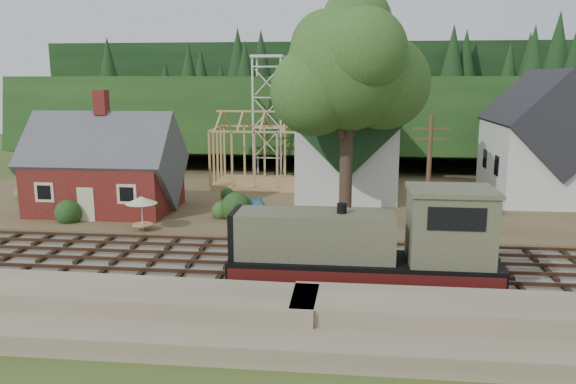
# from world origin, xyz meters

# --- Properties ---
(ground) EXTENTS (140.00, 140.00, 0.00)m
(ground) POSITION_xyz_m (0.00, 0.00, 0.00)
(ground) COLOR #384C1E
(ground) RESTS_ON ground
(embankment) EXTENTS (64.00, 5.00, 1.60)m
(embankment) POSITION_xyz_m (0.00, -8.50, 0.00)
(embankment) COLOR #7F7259
(embankment) RESTS_ON ground
(railroad_bed) EXTENTS (64.00, 11.00, 0.16)m
(railroad_bed) POSITION_xyz_m (0.00, 0.00, 0.08)
(railroad_bed) COLOR #726B5B
(railroad_bed) RESTS_ON ground
(village_flat) EXTENTS (64.00, 26.00, 0.30)m
(village_flat) POSITION_xyz_m (0.00, 18.00, 0.15)
(village_flat) COLOR brown
(village_flat) RESTS_ON ground
(hillside) EXTENTS (70.00, 28.96, 12.74)m
(hillside) POSITION_xyz_m (0.00, 42.00, 0.00)
(hillside) COLOR #1E3F19
(hillside) RESTS_ON ground
(ridge) EXTENTS (80.00, 20.00, 12.00)m
(ridge) POSITION_xyz_m (0.00, 58.00, 0.00)
(ridge) COLOR black
(ridge) RESTS_ON ground
(depot) EXTENTS (10.80, 7.41, 9.00)m
(depot) POSITION_xyz_m (-16.00, 11.00, 3.21)
(depot) COLOR #5B1417
(depot) RESTS_ON village_flat
(church) EXTENTS (8.40, 15.17, 13.00)m
(church) POSITION_xyz_m (2.00, 19.68, 5.18)
(church) COLOR silver
(church) RESTS_ON village_flat
(farmhouse) EXTENTS (8.40, 10.80, 10.60)m
(farmhouse) POSITION_xyz_m (18.00, 19.00, 4.87)
(farmhouse) COLOR silver
(farmhouse) RESTS_ON village_flat
(timber_frame) EXTENTS (8.20, 6.20, 6.99)m
(timber_frame) POSITION_xyz_m (-6.00, 22.00, 3.27)
(timber_frame) COLOR tan
(timber_frame) RESTS_ON village_flat
(lattice_tower) EXTENTS (3.20, 3.20, 12.12)m
(lattice_tower) POSITION_xyz_m (-6.00, 28.00, 10.03)
(lattice_tower) COLOR silver
(lattice_tower) RESTS_ON village_flat
(big_tree) EXTENTS (10.90, 8.40, 14.70)m
(big_tree) POSITION_xyz_m (2.17, 10.08, 10.22)
(big_tree) COLOR #38281E
(big_tree) RESTS_ON village_flat
(telegraph_pole_near) EXTENTS (2.20, 0.28, 8.00)m
(telegraph_pole_near) POSITION_xyz_m (7.00, 5.20, 4.25)
(telegraph_pole_near) COLOR #4C331E
(telegraph_pole_near) RESTS_ON ground
(locomotive) EXTENTS (12.58, 3.15, 5.02)m
(locomotive) POSITION_xyz_m (3.43, -3.00, 2.21)
(locomotive) COLOR black
(locomotive) RESTS_ON railroad_bed
(car_blue) EXTENTS (2.38, 4.13, 1.32)m
(car_blue) POSITION_xyz_m (-4.47, 10.18, 0.96)
(car_blue) COLOR #5F9CCC
(car_blue) RESTS_ON village_flat
(car_green) EXTENTS (3.74, 1.86, 1.18)m
(car_green) POSITION_xyz_m (-23.51, 14.09, 0.89)
(car_green) COLOR gray
(car_green) RESTS_ON village_flat
(patio_set) EXTENTS (2.06, 2.06, 2.30)m
(patio_set) POSITION_xyz_m (-11.21, 5.50, 2.26)
(patio_set) COLOR silver
(patio_set) RESTS_ON village_flat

